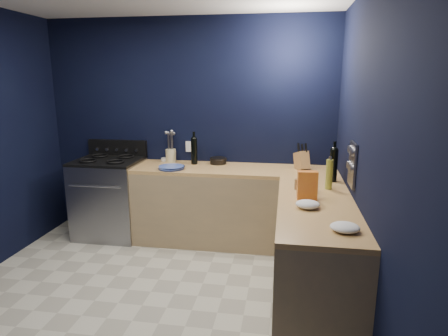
% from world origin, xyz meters
% --- Properties ---
extents(floor, '(3.50, 3.50, 0.02)m').
position_xyz_m(floor, '(0.00, 0.00, -0.01)').
color(floor, '#BBB7A4').
rests_on(floor, ground).
extents(wall_back, '(3.50, 0.02, 2.60)m').
position_xyz_m(wall_back, '(0.00, 1.76, 1.30)').
color(wall_back, black).
rests_on(wall_back, ground).
extents(wall_right, '(0.02, 3.50, 2.60)m').
position_xyz_m(wall_right, '(1.76, 0.00, 1.30)').
color(wall_right, black).
rests_on(wall_right, ground).
extents(cab_back, '(2.30, 0.63, 0.86)m').
position_xyz_m(cab_back, '(0.60, 1.44, 0.43)').
color(cab_back, tan).
rests_on(cab_back, floor).
extents(top_back, '(2.30, 0.63, 0.04)m').
position_xyz_m(top_back, '(0.60, 1.44, 0.88)').
color(top_back, '#9C6932').
rests_on(top_back, cab_back).
extents(cab_right, '(0.63, 1.67, 0.86)m').
position_xyz_m(cab_right, '(1.44, 0.29, 0.43)').
color(cab_right, tan).
rests_on(cab_right, floor).
extents(top_right, '(0.63, 1.67, 0.04)m').
position_xyz_m(top_right, '(1.44, 0.29, 0.88)').
color(top_right, '#9C6932').
rests_on(top_right, cab_right).
extents(gas_range, '(0.76, 0.66, 0.92)m').
position_xyz_m(gas_range, '(-0.93, 1.42, 0.46)').
color(gas_range, gray).
rests_on(gas_range, floor).
extents(oven_door, '(0.59, 0.02, 0.42)m').
position_xyz_m(oven_door, '(-0.93, 1.10, 0.45)').
color(oven_door, black).
rests_on(oven_door, gas_range).
extents(cooktop, '(0.76, 0.66, 0.03)m').
position_xyz_m(cooktop, '(-0.93, 1.42, 0.94)').
color(cooktop, black).
rests_on(cooktop, gas_range).
extents(backguard, '(0.76, 0.06, 0.20)m').
position_xyz_m(backguard, '(-0.93, 1.72, 1.04)').
color(backguard, black).
rests_on(backguard, gas_range).
extents(spice_panel, '(0.02, 0.28, 0.38)m').
position_xyz_m(spice_panel, '(1.74, 0.55, 1.18)').
color(spice_panel, gray).
rests_on(spice_panel, wall_right).
extents(wall_outlet, '(0.09, 0.02, 0.13)m').
position_xyz_m(wall_outlet, '(0.00, 1.74, 1.08)').
color(wall_outlet, white).
rests_on(wall_outlet, wall_back).
extents(plate_stack, '(0.35, 0.35, 0.04)m').
position_xyz_m(plate_stack, '(-0.10, 1.27, 0.92)').
color(plate_stack, '#4065A8').
rests_on(plate_stack, top_back).
extents(ramekin, '(0.10, 0.10, 0.04)m').
position_xyz_m(ramekin, '(-0.30, 1.69, 0.92)').
color(ramekin, white).
rests_on(ramekin, top_back).
extents(utensil_crock, '(0.13, 0.13, 0.16)m').
position_xyz_m(utensil_crock, '(-0.21, 1.65, 0.98)').
color(utensil_crock, beige).
rests_on(utensil_crock, top_back).
extents(wine_bottle_back, '(0.10, 0.10, 0.31)m').
position_xyz_m(wine_bottle_back, '(0.10, 1.57, 1.05)').
color(wine_bottle_back, black).
rests_on(wine_bottle_back, top_back).
extents(lemon_basket, '(0.25, 0.25, 0.07)m').
position_xyz_m(lemon_basket, '(0.38, 1.63, 0.94)').
color(lemon_basket, black).
rests_on(lemon_basket, top_back).
extents(knife_block, '(0.19, 0.26, 0.25)m').
position_xyz_m(knife_block, '(1.35, 1.49, 1.00)').
color(knife_block, '#9C7040').
rests_on(knife_block, top_back).
extents(wine_bottle_right, '(0.09, 0.09, 0.32)m').
position_xyz_m(wine_bottle_right, '(1.64, 1.03, 1.06)').
color(wine_bottle_right, black).
rests_on(wine_bottle_right, top_right).
extents(oil_bottle, '(0.08, 0.08, 0.28)m').
position_xyz_m(oil_bottle, '(1.57, 0.74, 1.04)').
color(oil_bottle, olive).
rests_on(oil_bottle, top_right).
extents(spice_jar_near, '(0.05, 0.05, 0.10)m').
position_xyz_m(spice_jar_near, '(1.28, 0.68, 0.95)').
color(spice_jar_near, olive).
rests_on(spice_jar_near, top_right).
extents(spice_jar_far, '(0.06, 0.06, 0.09)m').
position_xyz_m(spice_jar_far, '(1.43, 0.60, 0.95)').
color(spice_jar_far, olive).
rests_on(spice_jar_far, top_right).
extents(crouton_bag, '(0.17, 0.09, 0.24)m').
position_xyz_m(crouton_bag, '(1.36, 0.39, 1.02)').
color(crouton_bag, red).
rests_on(crouton_bag, top_right).
extents(towel_front, '(0.20, 0.17, 0.07)m').
position_xyz_m(towel_front, '(1.35, 0.15, 0.93)').
color(towel_front, white).
rests_on(towel_front, top_right).
extents(towel_end, '(0.21, 0.20, 0.06)m').
position_xyz_m(towel_end, '(1.58, -0.28, 0.93)').
color(towel_end, white).
rests_on(towel_end, top_right).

